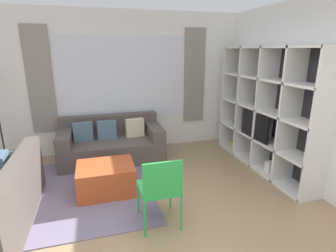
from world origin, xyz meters
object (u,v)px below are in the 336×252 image
object	(u,v)px
ottoman	(106,178)
folding_chair	(160,186)
couch_main	(112,144)
shelving_unit	(266,110)

from	to	relation	value
ottoman	folding_chair	world-z (taller)	folding_chair
ottoman	couch_main	bearing A→B (deg)	81.95
folding_chair	couch_main	bearing A→B (deg)	-79.97
shelving_unit	folding_chair	distance (m)	2.46
couch_main	ottoman	world-z (taller)	couch_main
couch_main	shelving_unit	bearing A→B (deg)	-22.41
folding_chair	ottoman	bearing A→B (deg)	-60.13
couch_main	ottoman	distance (m)	1.22
shelving_unit	ottoman	xyz separation A→B (m)	(-2.69, -0.17, -0.79)
couch_main	folding_chair	distance (m)	2.22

